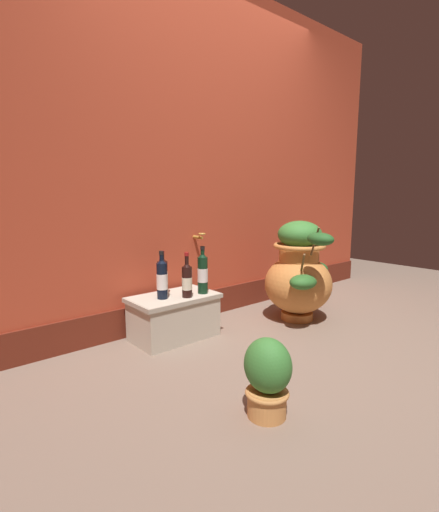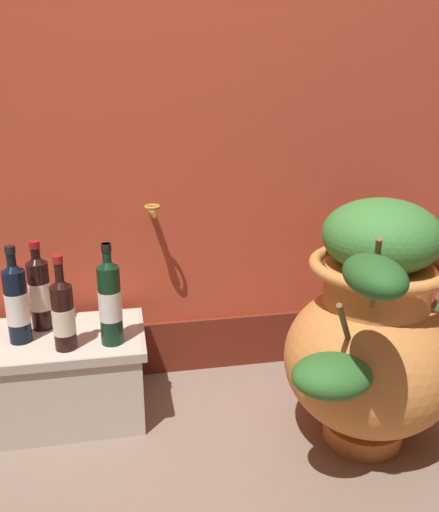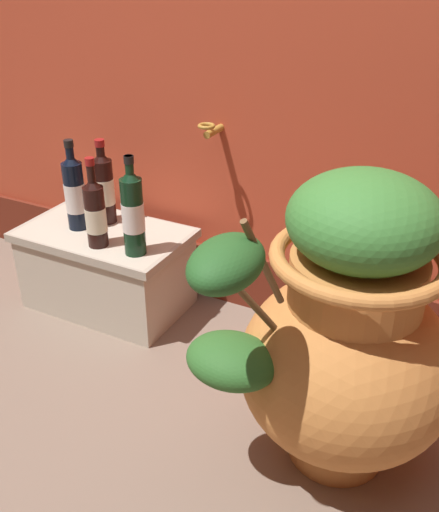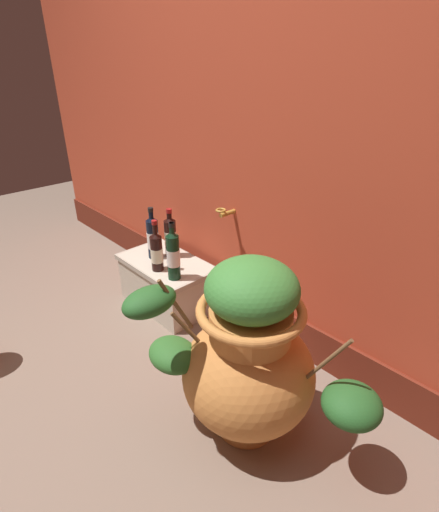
{
  "view_description": "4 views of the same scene",
  "coord_description": "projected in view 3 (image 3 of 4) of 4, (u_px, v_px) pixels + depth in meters",
  "views": [
    {
      "loc": [
        -1.85,
        -1.25,
        0.99
      ],
      "look_at": [
        -0.08,
        0.83,
        0.54
      ],
      "focal_mm": 26.51,
      "sensor_mm": 36.0,
      "label": 1
    },
    {
      "loc": [
        -0.21,
        -0.79,
        1.11
      ],
      "look_at": [
        0.09,
        0.78,
        0.58
      ],
      "focal_mm": 37.59,
      "sensor_mm": 36.0,
      "label": 2
    },
    {
      "loc": [
        0.76,
        -0.58,
        1.21
      ],
      "look_at": [
        0.11,
        0.68,
        0.44
      ],
      "focal_mm": 40.94,
      "sensor_mm": 36.0,
      "label": 3
    },
    {
      "loc": [
        1.29,
        -0.32,
        1.41
      ],
      "look_at": [
        0.1,
        0.8,
        0.58
      ],
      "focal_mm": 27.4,
      "sensor_mm": 36.0,
      "label": 4
    }
  ],
  "objects": [
    {
      "name": "terracotta_urn",
      "position": [
        350.0,
        341.0,
        1.39
      ],
      "size": [
        0.81,
        0.67,
        0.79
      ],
      "color": "#CC7F3D",
      "rests_on": "ground_plane"
    },
    {
      "name": "stone_ledge",
      "position": [
        107.0,
        265.0,
        2.13
      ],
      "size": [
        0.6,
        0.36,
        0.3
      ],
      "color": "beige",
      "rests_on": "ground_plane"
    },
    {
      "name": "wine_bottle_left",
      "position": [
        75.0,
        191.0,
        2.02
      ],
      "size": [
        0.07,
        0.07,
        0.32
      ],
      "color": "black",
      "rests_on": "stone_ledge"
    },
    {
      "name": "wine_bottle_middle",
      "position": [
        104.0,
        186.0,
        2.07
      ],
      "size": [
        0.07,
        0.07,
        0.31
      ],
      "color": "black",
      "rests_on": "stone_ledge"
    },
    {
      "name": "wine_bottle_right",
      "position": [
        95.0,
        212.0,
        1.91
      ],
      "size": [
        0.07,
        0.07,
        0.31
      ],
      "color": "black",
      "rests_on": "stone_ledge"
    },
    {
      "name": "wine_bottle_back",
      "position": [
        133.0,
        211.0,
        1.85
      ],
      "size": [
        0.07,
        0.07,
        0.33
      ],
      "color": "black",
      "rests_on": "stone_ledge"
    }
  ]
}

